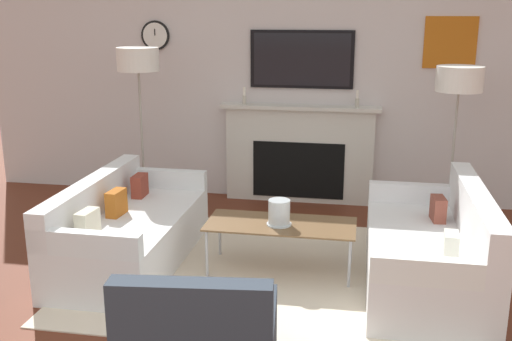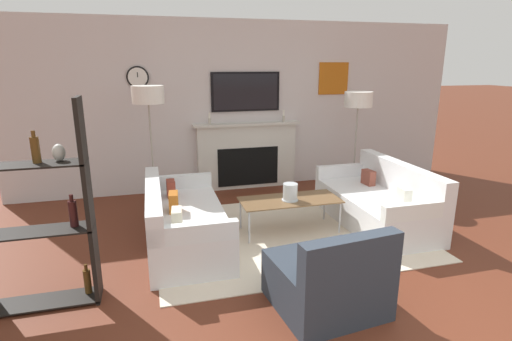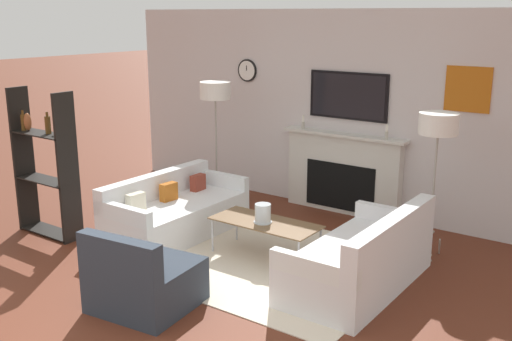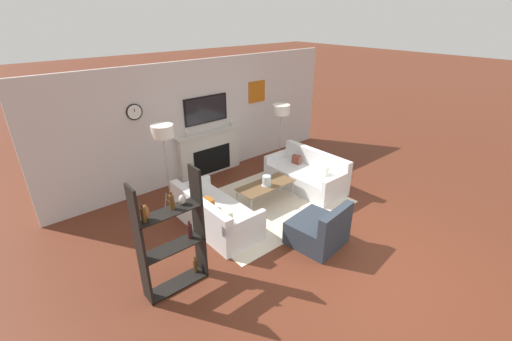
{
  "view_description": "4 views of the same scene",
  "coord_description": "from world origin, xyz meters",
  "px_view_note": "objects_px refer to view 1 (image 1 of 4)",
  "views": [
    {
      "loc": [
        0.69,
        -1.92,
        2.12
      ],
      "look_at": [
        -0.23,
        3.16,
        0.72
      ],
      "focal_mm": 42.0,
      "sensor_mm": 36.0,
      "label": 1
    },
    {
      "loc": [
        -1.54,
        -1.7,
        2.04
      ],
      "look_at": [
        -0.33,
        2.79,
        0.78
      ],
      "focal_mm": 28.0,
      "sensor_mm": 36.0,
      "label": 2
    },
    {
      "loc": [
        3.6,
        -2.45,
        2.63
      ],
      "look_at": [
        -0.1,
        2.72,
        0.96
      ],
      "focal_mm": 42.0,
      "sensor_mm": 36.0,
      "label": 3
    },
    {
      "loc": [
        -4.12,
        -1.93,
        3.66
      ],
      "look_at": [
        -0.15,
        2.72,
        0.78
      ],
      "focal_mm": 24.0,
      "sensor_mm": 36.0,
      "label": 4
    }
  ],
  "objects_px": {
    "floor_lamp_right": "(459,81)",
    "couch_left": "(128,233)",
    "coffee_table": "(281,226)",
    "hurricane_candle": "(279,214)",
    "couch_right": "(431,253)",
    "floor_lamp_left": "(138,62)"
  },
  "relations": [
    {
      "from": "floor_lamp_right",
      "to": "couch_left",
      "type": "bearing_deg",
      "value": -157.4
    },
    {
      "from": "coffee_table",
      "to": "hurricane_candle",
      "type": "bearing_deg",
      "value": -106.2
    },
    {
      "from": "coffee_table",
      "to": "hurricane_candle",
      "type": "relative_size",
      "value": 5.81
    },
    {
      "from": "couch_right",
      "to": "floor_lamp_right",
      "type": "height_order",
      "value": "floor_lamp_right"
    },
    {
      "from": "hurricane_candle",
      "to": "floor_lamp_left",
      "type": "relative_size",
      "value": 0.12
    },
    {
      "from": "couch_right",
      "to": "coffee_table",
      "type": "relative_size",
      "value": 1.49
    },
    {
      "from": "floor_lamp_left",
      "to": "couch_right",
      "type": "bearing_deg",
      "value": -22.51
    },
    {
      "from": "coffee_table",
      "to": "floor_lamp_left",
      "type": "xyz_separation_m",
      "value": [
        -1.59,
        1.1,
        1.21
      ]
    },
    {
      "from": "couch_left",
      "to": "hurricane_candle",
      "type": "xyz_separation_m",
      "value": [
        1.3,
        0.02,
        0.24
      ]
    },
    {
      "from": "couch_right",
      "to": "coffee_table",
      "type": "height_order",
      "value": "couch_right"
    },
    {
      "from": "couch_right",
      "to": "floor_lamp_left",
      "type": "distance_m",
      "value": 3.3
    },
    {
      "from": "couch_right",
      "to": "coffee_table",
      "type": "distance_m",
      "value": 1.2
    },
    {
      "from": "hurricane_candle",
      "to": "floor_lamp_left",
      "type": "bearing_deg",
      "value": 144.35
    },
    {
      "from": "couch_right",
      "to": "coffee_table",
      "type": "xyz_separation_m",
      "value": [
        -1.2,
        0.05,
        0.12
      ]
    },
    {
      "from": "couch_right",
      "to": "coffee_table",
      "type": "bearing_deg",
      "value": 177.43
    },
    {
      "from": "hurricane_candle",
      "to": "floor_lamp_left",
      "type": "height_order",
      "value": "floor_lamp_left"
    },
    {
      "from": "couch_right",
      "to": "hurricane_candle",
      "type": "height_order",
      "value": "couch_right"
    },
    {
      "from": "coffee_table",
      "to": "floor_lamp_right",
      "type": "distance_m",
      "value": 2.13
    },
    {
      "from": "floor_lamp_right",
      "to": "hurricane_candle",
      "type": "bearing_deg",
      "value": -142.41
    },
    {
      "from": "couch_left",
      "to": "coffee_table",
      "type": "distance_m",
      "value": 1.32
    },
    {
      "from": "hurricane_candle",
      "to": "couch_right",
      "type": "bearing_deg",
      "value": -0.96
    },
    {
      "from": "couch_right",
      "to": "hurricane_candle",
      "type": "relative_size",
      "value": 8.64
    }
  ]
}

